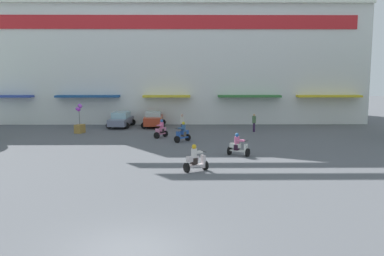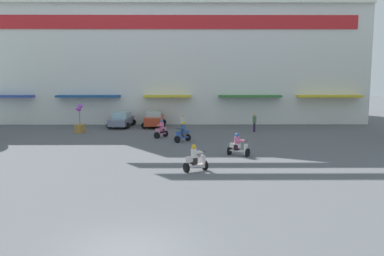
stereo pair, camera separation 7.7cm
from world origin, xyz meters
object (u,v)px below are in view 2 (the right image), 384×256
object	(u,v)px
parked_car_1	(154,119)
balloon_vendor_cart	(80,124)
scooter_rider_3	(195,160)
parked_car_0	(122,119)
scooter_rider_4	(161,130)
scooter_rider_6	(238,146)
scooter_rider_1	(183,133)
pedestrian_1	(254,122)
pedestrian_0	(182,122)

from	to	relation	value
parked_car_1	balloon_vendor_cart	world-z (taller)	balloon_vendor_cart
scooter_rider_3	balloon_vendor_cart	size ratio (longest dim) A/B	0.58
parked_car_0	parked_car_1	world-z (taller)	parked_car_1
parked_car_0	scooter_rider_4	bearing A→B (deg)	-56.77
parked_car_0	scooter_rider_3	bearing A→B (deg)	-69.18
parked_car_0	scooter_rider_4	distance (m)	7.78
parked_car_1	scooter_rider_6	size ratio (longest dim) A/B	2.71
scooter_rider_1	scooter_rider_6	bearing A→B (deg)	-55.68
pedestrian_1	scooter_rider_1	bearing A→B (deg)	-140.47
scooter_rider_3	pedestrian_0	distance (m)	14.21
scooter_rider_1	balloon_vendor_cart	distance (m)	10.16
scooter_rider_3	balloon_vendor_cart	distance (m)	17.21
scooter_rider_1	pedestrian_1	size ratio (longest dim) A/B	0.96
parked_car_1	scooter_rider_6	distance (m)	15.33
parked_car_0	pedestrian_1	world-z (taller)	pedestrian_1
parked_car_1	scooter_rider_6	bearing A→B (deg)	-64.76
scooter_rider_4	pedestrian_1	size ratio (longest dim) A/B	0.93
pedestrian_1	balloon_vendor_cart	bearing A→B (deg)	-177.85
scooter_rider_4	parked_car_0	bearing A→B (deg)	123.23
scooter_rider_6	pedestrian_0	size ratio (longest dim) A/B	0.89
scooter_rider_3	scooter_rider_6	bearing A→B (deg)	56.13
parked_car_0	pedestrian_1	distance (m)	12.78
scooter_rider_3	scooter_rider_6	distance (m)	5.04
parked_car_1	balloon_vendor_cart	distance (m)	7.29
pedestrian_1	balloon_vendor_cart	xyz separation A→B (m)	(-15.34, -0.58, -0.10)
scooter_rider_3	balloon_vendor_cart	world-z (taller)	balloon_vendor_cart
scooter_rider_4	balloon_vendor_cart	xyz separation A→B (m)	(-7.26, 2.59, 0.21)
parked_car_1	scooter_rider_4	xyz separation A→B (m)	(1.13, -6.53, -0.16)
parked_car_1	scooter_rider_1	world-z (taller)	scooter_rider_1
scooter_rider_3	balloon_vendor_cart	bearing A→B (deg)	124.95
pedestrian_0	scooter_rider_4	bearing A→B (deg)	-122.14
parked_car_1	scooter_rider_1	distance (m)	9.04
parked_car_0	parked_car_1	xyz separation A→B (m)	(3.13, 0.03, 0.03)
pedestrian_0	parked_car_0	bearing A→B (deg)	147.09
parked_car_0	scooter_rider_3	world-z (taller)	scooter_rider_3
scooter_rider_1	pedestrian_0	xyz separation A→B (m)	(-0.11, 4.69, 0.30)
scooter_rider_4	pedestrian_0	xyz separation A→B (m)	(1.67, 2.66, 0.33)
parked_car_0	pedestrian_0	world-z (taller)	pedestrian_0
scooter_rider_1	pedestrian_1	world-z (taller)	pedestrian_1
parked_car_1	balloon_vendor_cart	size ratio (longest dim) A/B	1.56
scooter_rider_4	balloon_vendor_cart	size ratio (longest dim) A/B	0.58
scooter_rider_6	pedestrian_1	size ratio (longest dim) A/B	0.91
scooter_rider_1	pedestrian_1	xyz separation A→B (m)	(6.29, 5.19, 0.28)
parked_car_0	scooter_rider_6	bearing A→B (deg)	-55.07
scooter_rider_1	scooter_rider_6	size ratio (longest dim) A/B	1.05
parked_car_1	pedestrian_0	size ratio (longest dim) A/B	2.41
parked_car_0	scooter_rider_3	distance (m)	19.28
pedestrian_0	pedestrian_1	world-z (taller)	pedestrian_0
parked_car_0	scooter_rider_6	xyz separation A→B (m)	(9.66, -13.83, -0.14)
scooter_rider_3	pedestrian_0	size ratio (longest dim) A/B	0.90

